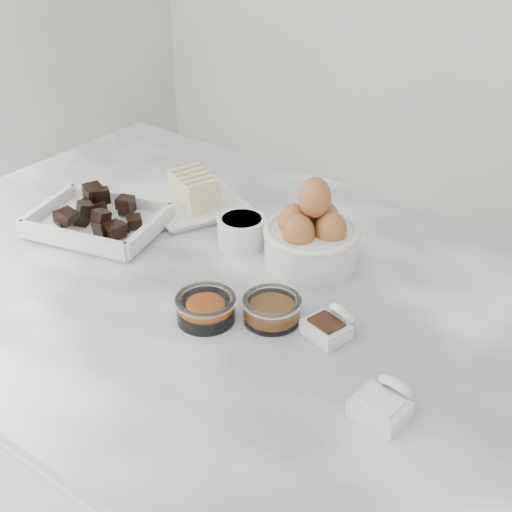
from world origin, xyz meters
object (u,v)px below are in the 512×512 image
(chocolate_dish, at_px, (97,217))
(egg_bowl, at_px, (312,236))
(butter_plate, at_px, (193,195))
(vanilla_spoon, at_px, (330,325))
(salt_spoon, at_px, (384,403))
(sugar_ramekin, at_px, (242,230))
(zest_bowl, at_px, (206,307))
(honey_bowl, at_px, (272,309))

(chocolate_dish, height_order, egg_bowl, egg_bowl)
(chocolate_dish, xyz_separation_m, egg_bowl, (0.35, 0.13, 0.02))
(butter_plate, bearing_deg, vanilla_spoon, -23.37)
(chocolate_dish, distance_m, salt_spoon, 0.61)
(sugar_ramekin, bearing_deg, salt_spoon, -29.47)
(chocolate_dish, bearing_deg, egg_bowl, 20.42)
(vanilla_spoon, bearing_deg, butter_plate, 156.63)
(sugar_ramekin, bearing_deg, zest_bowl, -65.53)
(butter_plate, distance_m, vanilla_spoon, 0.43)
(honey_bowl, height_order, vanilla_spoon, vanilla_spoon)
(butter_plate, relative_size, honey_bowl, 2.57)
(sugar_ramekin, xyz_separation_m, zest_bowl, (0.09, -0.20, -0.01))
(butter_plate, height_order, salt_spoon, butter_plate)
(butter_plate, bearing_deg, salt_spoon, -26.54)
(butter_plate, bearing_deg, chocolate_dish, -115.05)
(chocolate_dish, bearing_deg, zest_bowl, -15.56)
(chocolate_dish, bearing_deg, butter_plate, 64.95)
(vanilla_spoon, bearing_deg, egg_bowl, 131.21)
(butter_plate, height_order, honey_bowl, butter_plate)
(sugar_ramekin, distance_m, zest_bowl, 0.21)
(sugar_ramekin, relative_size, salt_spoon, 1.02)
(butter_plate, bearing_deg, egg_bowl, -6.25)
(sugar_ramekin, height_order, zest_bowl, sugar_ramekin)
(chocolate_dish, distance_m, vanilla_spoon, 0.47)
(zest_bowl, bearing_deg, sugar_ramekin, 114.47)
(butter_plate, xyz_separation_m, honey_bowl, (0.31, -0.19, -0.01))
(chocolate_dish, bearing_deg, salt_spoon, -9.84)
(chocolate_dish, relative_size, vanilla_spoon, 3.15)
(sugar_ramekin, bearing_deg, butter_plate, 161.34)
(vanilla_spoon, bearing_deg, chocolate_dish, 178.50)
(sugar_ramekin, relative_size, honey_bowl, 0.96)
(chocolate_dish, height_order, vanilla_spoon, chocolate_dish)
(chocolate_dish, height_order, salt_spoon, chocolate_dish)
(chocolate_dish, bearing_deg, sugar_ramekin, 25.44)
(honey_bowl, height_order, salt_spoon, salt_spoon)
(sugar_ramekin, xyz_separation_m, egg_bowl, (0.12, 0.02, 0.02))
(honey_bowl, xyz_separation_m, salt_spoon, (0.21, -0.07, -0.00))
(chocolate_dish, distance_m, egg_bowl, 0.37)
(chocolate_dish, relative_size, egg_bowl, 1.65)
(butter_plate, relative_size, salt_spoon, 2.72)
(butter_plate, xyz_separation_m, zest_bowl, (0.24, -0.25, -0.00))
(zest_bowl, height_order, salt_spoon, salt_spoon)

